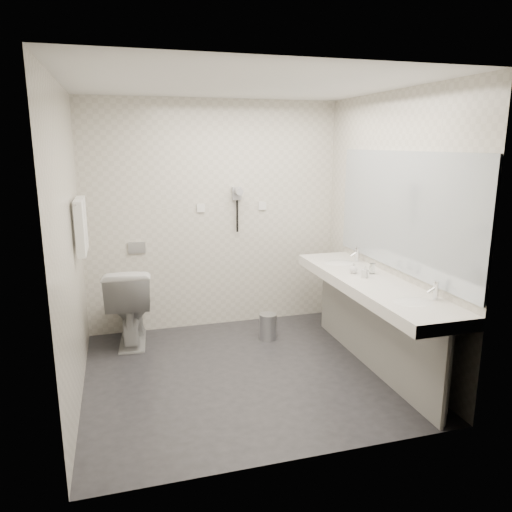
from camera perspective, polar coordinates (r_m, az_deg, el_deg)
name	(u,v)px	position (r m, az deg, el deg)	size (l,w,h in m)	color
floor	(245,373)	(4.55, -1.33, -13.52)	(2.80, 2.80, 0.00)	#232327
ceiling	(243,84)	(4.09, -1.53, 19.55)	(2.80, 2.80, 0.00)	silver
wall_back	(214,216)	(5.40, -4.91, 4.64)	(2.80, 2.80, 0.00)	beige
wall_front	(298,278)	(2.94, 4.97, -2.56)	(2.80, 2.80, 0.00)	beige
wall_left	(69,248)	(4.04, -21.04, 0.93)	(2.60, 2.60, 0.00)	beige
wall_right	(390,230)	(4.69, 15.39, 2.93)	(2.60, 2.60, 0.00)	beige
vanity_counter	(371,285)	(4.49, 13.35, -3.31)	(0.55, 2.20, 0.10)	silver
vanity_panel	(371,329)	(4.63, 13.34, -8.33)	(0.03, 2.15, 0.75)	gray
vanity_post_near	(447,380)	(3.86, 21.44, -13.43)	(0.06, 0.06, 0.75)	silver
vanity_post_far	(327,295)	(5.52, 8.37, -4.60)	(0.06, 0.06, 0.75)	silver
mirror	(402,212)	(4.48, 16.70, 4.99)	(0.02, 2.20, 1.05)	#B2BCC6
basin_near	(413,304)	(3.95, 17.96, -5.33)	(0.40, 0.31, 0.05)	silver
basin_far	(340,264)	(5.03, 9.78, -0.94)	(0.40, 0.31, 0.05)	silver
faucet_near	(436,290)	(4.03, 20.36, -3.80)	(0.04, 0.04, 0.15)	silver
faucet_far	(357,254)	(5.10, 11.80, 0.19)	(0.04, 0.04, 0.15)	silver
soap_bottle_a	(365,272)	(4.50, 12.66, -1.82)	(0.05, 0.05, 0.11)	beige
soap_bottle_b	(354,268)	(4.63, 11.37, -1.41)	(0.08, 0.08, 0.10)	beige
glass_left	(372,269)	(4.66, 13.48, -1.44)	(0.05, 0.05, 0.10)	silver
toilet	(130,304)	(5.22, -14.58, -5.50)	(0.46, 0.81, 0.82)	silver
flush_plate	(137,248)	(5.34, -13.80, 0.94)	(0.18, 0.02, 0.12)	#B2B5BA
pedal_bin	(268,327)	(5.23, 1.42, -8.33)	(0.19, 0.19, 0.26)	#B2B5BA
bin_lid	(268,315)	(5.18, 1.42, -6.91)	(0.19, 0.19, 0.01)	#B2B5BA
towel_rail	(78,201)	(4.53, -20.17, 6.09)	(0.02, 0.02, 0.62)	silver
towel_near	(80,228)	(4.42, -19.93, 3.07)	(0.07, 0.24, 0.48)	white
towel_far	(82,223)	(4.69, -19.72, 3.63)	(0.07, 0.24, 0.48)	white
dryer_cradle	(237,193)	(5.39, -2.27, 7.35)	(0.10, 0.04, 0.14)	gray
dryer_barrel	(238,191)	(5.32, -2.09, 7.60)	(0.08, 0.08, 0.14)	gray
dryer_cord	(237,216)	(5.41, -2.21, 4.69)	(0.02, 0.02, 0.35)	black
switch_plate_a	(201,208)	(5.34, -6.49, 5.61)	(0.09, 0.02, 0.09)	silver
switch_plate_b	(262,206)	(5.50, 0.75, 5.90)	(0.09, 0.02, 0.09)	silver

